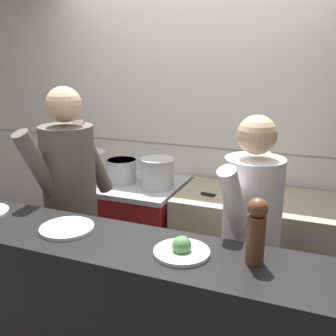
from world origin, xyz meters
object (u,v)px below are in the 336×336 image
pepper_mill (256,229)px  plated_dish_dessert (182,250)px  stock_pot (92,163)px  chefs_knife (219,197)px  oven_range (125,230)px  chef_sous (250,240)px  braising_pot (157,172)px  chef_head_cook (71,201)px  sauce_pot (122,170)px  mixing_bowl_steel (269,191)px  plated_dish_appetiser (67,228)px

pepper_mill → plated_dish_dessert: bearing=-171.8°
stock_pot → chefs_knife: bearing=-8.1°
oven_range → chef_sous: 1.44m
stock_pot → braising_pot: bearing=-8.4°
chef_head_cook → stock_pot: bearing=128.9°
braising_pot → chef_sous: chef_sous is taller
chefs_knife → chef_sous: bearing=-59.7°
pepper_mill → chef_sous: bearing=101.4°
stock_pot → chefs_knife: stock_pot is taller
stock_pot → braising_pot: braising_pot is taller
sauce_pot → mixing_bowl_steel: bearing=2.3°
pepper_mill → plated_dish_appetiser: bearing=-178.5°
oven_range → chef_head_cook: (-0.02, -0.69, 0.51)m
oven_range → chef_sous: bearing=-30.3°
braising_pot → plated_dish_dessert: size_ratio=1.08×
braising_pot → chef_head_cook: size_ratio=0.16×
mixing_bowl_steel → pepper_mill: 1.26m
chef_head_cook → chef_sous: (1.21, 0.00, -0.06)m
oven_range → chefs_knife: size_ratio=2.82×
plated_dish_appetiser → chefs_knife: bearing=65.6°
stock_pot → pepper_mill: bearing=-37.8°
braising_pot → chef_head_cook: 0.74m
oven_range → sauce_pot: sauce_pot is taller
plated_dish_appetiser → pepper_mill: 0.96m
oven_range → pepper_mill: 1.92m
chef_sous → oven_range: bearing=166.4°
braising_pot → pepper_mill: 1.52m
plated_dish_dessert → chef_head_cook: bearing=150.7°
plated_dish_appetiser → pepper_mill: bearing=1.5°
chef_sous → sauce_pot: bearing=167.2°
stock_pot → mixing_bowl_steel: 1.52m
oven_range → sauce_pot: 0.55m
chefs_knife → plated_dish_dessert: size_ratio=1.36×
mixing_bowl_steel → plated_dish_appetiser: size_ratio=0.80×
plated_dish_appetiser → plated_dish_dessert: 0.63m
oven_range → sauce_pot: (0.01, -0.03, 0.54)m
pepper_mill → chef_head_cook: (-1.31, 0.51, -0.24)m
plated_dish_dessert → chef_head_cook: (-1.00, 0.56, -0.10)m
mixing_bowl_steel → plated_dish_appetiser: (-0.84, -1.25, 0.10)m
braising_pot → plated_dish_appetiser: 1.19m
chefs_knife → oven_range: bearing=172.2°
mixing_bowl_steel → chef_head_cook: size_ratio=0.13×
sauce_pot → chef_head_cook: bearing=-92.4°
plated_dish_dessert → chef_sous: chef_sous is taller
oven_range → stock_pot: (-0.33, 0.05, 0.56)m
chefs_knife → plated_dish_appetiser: 1.23m
plated_dish_appetiser → chef_sous: 1.01m
pepper_mill → chef_sous: size_ratio=0.18×
oven_range → plated_dish_dessert: plated_dish_dessert is taller
stock_pot → sauce_pot: 0.35m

